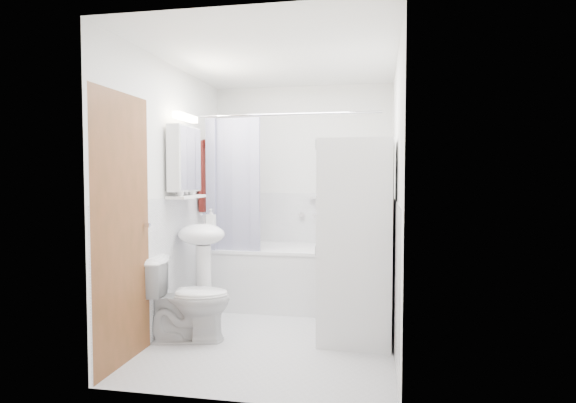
% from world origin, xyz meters
% --- Properties ---
extents(floor, '(2.60, 2.60, 0.00)m').
position_xyz_m(floor, '(0.00, 0.00, 0.00)').
color(floor, '#B9B9BD').
rests_on(floor, ground).
extents(room_walls, '(2.60, 2.60, 2.60)m').
position_xyz_m(room_walls, '(0.00, 0.00, 1.49)').
color(room_walls, white).
rests_on(room_walls, ground).
extents(wainscot, '(1.98, 2.58, 2.58)m').
position_xyz_m(wainscot, '(0.00, 0.29, 0.60)').
color(wainscot, white).
rests_on(wainscot, ground).
extents(door, '(0.05, 2.00, 2.00)m').
position_xyz_m(door, '(-0.95, -0.55, 1.00)').
color(door, brown).
rests_on(door, ground).
extents(bathtub, '(1.67, 0.79, 0.64)m').
position_xyz_m(bathtub, '(-0.04, 0.92, 0.35)').
color(bathtub, white).
rests_on(bathtub, ground).
extents(tub_spout, '(0.04, 0.12, 0.04)m').
position_xyz_m(tub_spout, '(0.16, 1.25, 0.96)').
color(tub_spout, silver).
rests_on(tub_spout, room_walls).
extents(curtain_rod, '(1.85, 0.02, 0.02)m').
position_xyz_m(curtain_rod, '(-0.04, 0.58, 2.00)').
color(curtain_rod, silver).
rests_on(curtain_rod, room_walls).
extents(shower_curtain, '(0.55, 0.02, 1.45)m').
position_xyz_m(shower_curtain, '(-0.59, 0.58, 1.25)').
color(shower_curtain, '#18154C').
rests_on(shower_curtain, curtain_rod).
extents(sink, '(0.44, 0.37, 1.04)m').
position_xyz_m(sink, '(-0.75, 0.13, 0.70)').
color(sink, white).
rests_on(sink, ground).
extents(medicine_cabinet, '(0.13, 0.50, 0.71)m').
position_xyz_m(medicine_cabinet, '(-0.90, 0.10, 1.57)').
color(medicine_cabinet, white).
rests_on(medicine_cabinet, room_walls).
extents(shelf, '(0.18, 0.54, 0.02)m').
position_xyz_m(shelf, '(-0.89, 0.10, 1.20)').
color(shelf, silver).
rests_on(shelf, room_walls).
extents(shower_caddy, '(0.22, 0.06, 0.02)m').
position_xyz_m(shower_caddy, '(0.21, 1.24, 1.15)').
color(shower_caddy, silver).
rests_on(shower_caddy, room_walls).
extents(towel, '(0.07, 0.31, 0.76)m').
position_xyz_m(towel, '(-0.94, 0.75, 1.41)').
color(towel, maroon).
rests_on(towel, room_walls).
extents(washer_dryer, '(0.63, 0.62, 1.69)m').
position_xyz_m(washer_dryer, '(0.68, -0.03, 0.85)').
color(washer_dryer, white).
rests_on(washer_dryer, ground).
extents(toilet, '(0.78, 0.54, 0.70)m').
position_xyz_m(toilet, '(-0.72, -0.30, 0.35)').
color(toilet, white).
rests_on(toilet, ground).
extents(soap_pump, '(0.08, 0.17, 0.08)m').
position_xyz_m(soap_pump, '(-0.71, 0.25, 0.95)').
color(soap_pump, gray).
rests_on(soap_pump, sink).
extents(shelf_bottle, '(0.07, 0.18, 0.07)m').
position_xyz_m(shelf_bottle, '(-0.89, -0.05, 1.25)').
color(shelf_bottle, gray).
rests_on(shelf_bottle, shelf).
extents(shelf_cup, '(0.10, 0.09, 0.10)m').
position_xyz_m(shelf_cup, '(-0.89, 0.22, 1.26)').
color(shelf_cup, gray).
rests_on(shelf_cup, shelf).
extents(shampoo_a, '(0.13, 0.17, 0.13)m').
position_xyz_m(shampoo_a, '(0.35, 1.24, 1.23)').
color(shampoo_a, gray).
rests_on(shampoo_a, shower_caddy).
extents(shampoo_b, '(0.08, 0.21, 0.08)m').
position_xyz_m(shampoo_b, '(0.47, 1.24, 1.20)').
color(shampoo_b, '#2B6CAD').
rests_on(shampoo_b, shower_caddy).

